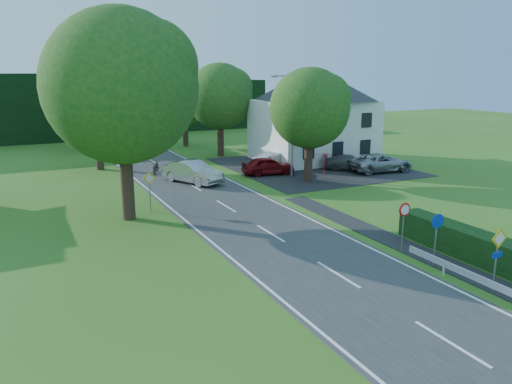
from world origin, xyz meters
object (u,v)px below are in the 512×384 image
parked_car_silver_a (276,160)px  parked_car_grey (350,162)px  streetlight (291,121)px  motorcycle (156,167)px  moving_car (193,172)px  parked_car_silver_b (381,163)px  parked_car_red (268,166)px  parasol (325,163)px

parked_car_silver_a → parked_car_grey: parked_car_silver_a is taller
streetlight → motorcycle: size_ratio=3.75×
moving_car → parked_car_silver_b: (15.60, -2.79, -0.08)m
parked_car_red → parked_car_silver_a: parked_car_red is taller
streetlight → moving_car: bearing=170.4°
parked_car_grey → parasol: size_ratio=2.11×
parked_car_red → parked_car_silver_a: bearing=-31.4°
motorcycle → parked_car_silver_a: 10.35m
streetlight → parked_car_red: size_ratio=1.87×
parked_car_red → motorcycle: bearing=70.9°
moving_car → parked_car_silver_b: size_ratio=0.93×
parked_car_red → moving_car: bearing=101.8°
parked_car_red → parked_car_silver_a: size_ratio=1.01×
moving_car → motorcycle: bearing=83.7°
parked_car_red → parasol: 4.60m
streetlight → parked_car_silver_b: streetlight is taller
parked_car_silver_a → parked_car_silver_b: parked_car_silver_b is taller
parked_car_silver_b → parasol: 5.06m
moving_car → parked_car_red: size_ratio=1.19×
parked_car_silver_a → parasol: size_ratio=2.06×
motorcycle → parasol: bearing=-3.9°
motorcycle → parasol: (12.20, -6.47, 0.36)m
streetlight → moving_car: (-7.70, 1.31, -3.59)m
parked_car_silver_a → streetlight: bearing=159.0°
motorcycle → parked_car_silver_a: parked_car_silver_a is taller
parasol → motorcycle: bearing=152.1°
parked_car_silver_a → parked_car_grey: (5.16, -3.63, -0.07)m
parked_car_silver_b → parked_car_red: bearing=77.1°
parasol → streetlight: bearing=170.3°
streetlight → motorcycle: bearing=147.2°
parasol → parked_car_silver_a: bearing=114.6°
parked_car_red → parked_car_silver_b: 9.55m
parasol → parked_car_grey: bearing=15.1°
parked_car_red → parasol: parasol is taller
moving_car → parked_car_red: moving_car is taller
moving_car → parked_car_silver_b: bearing=-34.9°
parked_car_grey → parked_car_red: bearing=112.5°
motorcycle → parked_car_silver_a: bearing=12.9°
streetlight → parked_car_grey: streetlight is taller
motorcycle → parked_car_grey: parked_car_grey is taller
parked_car_silver_a → motorcycle: bearing=70.5°
parked_car_silver_a → parked_car_red: bearing=131.0°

